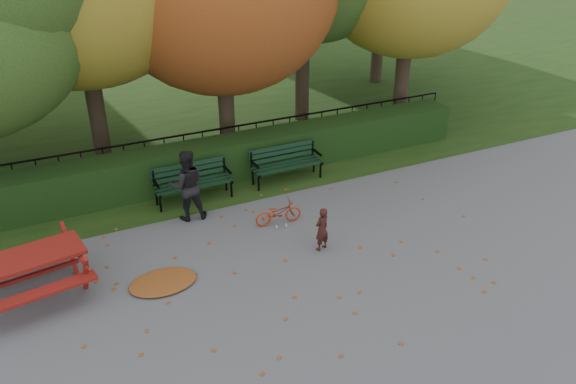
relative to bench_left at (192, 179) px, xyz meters
name	(u,v)px	position (x,y,z in m)	size (l,w,h in m)	color
ground	(317,267)	(1.30, -3.70, -0.52)	(90.00, 90.00, 0.00)	slate
grass_strip	(147,80)	(1.30, 10.30, -0.51)	(90.00, 90.00, 0.00)	#183611
hedge	(232,158)	(1.30, 0.80, -0.02)	(13.00, 0.90, 1.00)	black
iron_fence	(222,145)	(1.30, 1.60, 0.02)	(14.00, 0.04, 1.02)	black
bench_left	(192,179)	(0.00, 0.00, 0.00)	(1.80, 0.57, 0.88)	black
bench_right	(285,161)	(2.40, 0.00, 0.00)	(1.80, 0.57, 0.88)	black
picnic_table	(24,266)	(-3.70, -2.31, 0.15)	(2.23, 1.90, 0.97)	maroon
leaf_pile	(163,282)	(-1.50, -2.94, -0.48)	(1.25, 0.87, 0.09)	maroon
leaf_scatter	(309,259)	(1.30, -3.40, -0.51)	(9.00, 5.70, 0.01)	maroon
child	(322,229)	(1.69, -3.18, -0.05)	(0.34, 0.22, 0.94)	#391712
adult	(187,185)	(-0.34, -0.80, 0.29)	(0.78, 0.61, 1.61)	black
bicycle	(278,213)	(1.33, -1.89, -0.25)	(0.36, 1.03, 0.54)	#B63410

